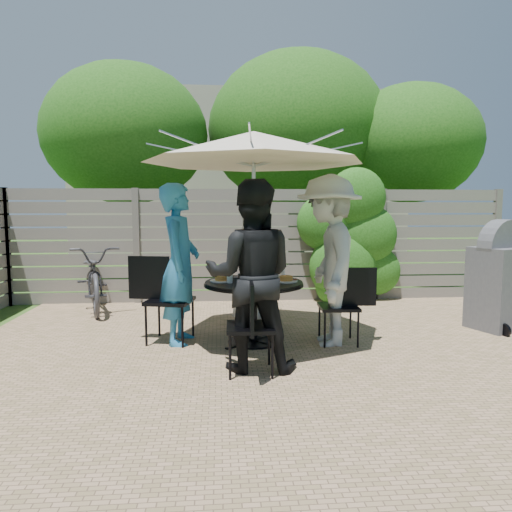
{
  "coord_description": "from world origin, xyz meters",
  "views": [
    {
      "loc": [
        -0.69,
        -4.37,
        1.53
      ],
      "look_at": [
        -0.26,
        0.86,
        0.98
      ],
      "focal_mm": 32.0,
      "sensor_mm": 36.0,
      "label": 1
    }
  ],
  "objects": [
    {
      "name": "backyard_envelope",
      "position": [
        0.09,
        10.29,
        2.61
      ],
      "size": [
        60.0,
        60.0,
        5.0
      ],
      "color": "#294D18",
      "rests_on": "ground"
    },
    {
      "name": "patio_table",
      "position": [
        -0.31,
        0.66,
        0.5
      ],
      "size": [
        1.2,
        1.2,
        0.72
      ],
      "rotation": [
        0.0,
        0.0,
        -0.11
      ],
      "color": "black",
      "rests_on": "ground"
    },
    {
      "name": "umbrella",
      "position": [
        -0.31,
        0.66,
        2.19
      ],
      "size": [
        2.68,
        2.68,
        2.36
      ],
      "rotation": [
        0.0,
        0.0,
        -0.11
      ],
      "color": "silver",
      "rests_on": "ground"
    },
    {
      "name": "chair_back",
      "position": [
        -0.2,
        1.62,
        0.29
      ],
      "size": [
        0.53,
        0.72,
        0.95
      ],
      "rotation": [
        0.0,
        0.0,
        4.54
      ],
      "color": "black",
      "rests_on": "ground"
    },
    {
      "name": "person_back",
      "position": [
        -0.22,
        1.49,
        0.84
      ],
      "size": [
        0.87,
        0.62,
        1.67
      ],
      "primitive_type": "imported",
      "rotation": [
        0.0,
        0.0,
        6.17
      ],
      "color": "silver",
      "rests_on": "ground"
    },
    {
      "name": "chair_left",
      "position": [
        -1.27,
        0.77,
        0.3
      ],
      "size": [
        0.76,
        0.57,
        0.99
      ],
      "rotation": [
        0.0,
        0.0,
        6.06
      ],
      "color": "black",
      "rests_on": "ground"
    },
    {
      "name": "person_left",
      "position": [
        -1.13,
        0.75,
        0.9
      ],
      "size": [
        0.5,
        0.7,
        1.81
      ],
      "primitive_type": "imported",
      "rotation": [
        0.0,
        0.0,
        7.75
      ],
      "color": "#2A7EB9",
      "rests_on": "ground"
    },
    {
      "name": "chair_front",
      "position": [
        -0.41,
        -0.3,
        0.27
      ],
      "size": [
        0.45,
        0.66,
        0.9
      ],
      "rotation": [
        0.0,
        0.0,
        1.54
      ],
      "color": "black",
      "rests_on": "ground"
    },
    {
      "name": "person_front",
      "position": [
        -0.4,
        -0.16,
        0.9
      ],
      "size": [
        0.94,
        0.77,
        1.8
      ],
      "primitive_type": "imported",
      "rotation": [
        0.0,
        0.0,
        3.03
      ],
      "color": "black",
      "rests_on": "ground"
    },
    {
      "name": "chair_right",
      "position": [
        0.65,
        0.56,
        0.26
      ],
      "size": [
        0.64,
        0.44,
        0.87
      ],
      "rotation": [
        0.0,
        0.0,
        3.08
      ],
      "color": "black",
      "rests_on": "ground"
    },
    {
      "name": "person_right",
      "position": [
        0.52,
        0.57,
        0.95
      ],
      "size": [
        0.83,
        1.3,
        1.9
      ],
      "primitive_type": "imported",
      "rotation": [
        0.0,
        0.0,
        4.6
      ],
      "color": "#BBBBB5",
      "rests_on": "ground"
    },
    {
      "name": "plate_back",
      "position": [
        -0.27,
        1.02,
        0.74
      ],
      "size": [
        0.26,
        0.26,
        0.06
      ],
      "color": "white",
      "rests_on": "patio_table"
    },
    {
      "name": "plate_left",
      "position": [
        -0.66,
        0.7,
        0.74
      ],
      "size": [
        0.26,
        0.26,
        0.06
      ],
      "color": "white",
      "rests_on": "patio_table"
    },
    {
      "name": "plate_front",
      "position": [
        -0.35,
        0.3,
        0.74
      ],
      "size": [
        0.26,
        0.26,
        0.06
      ],
      "color": "white",
      "rests_on": "patio_table"
    },
    {
      "name": "plate_right",
      "position": [
        0.05,
        0.62,
        0.74
      ],
      "size": [
        0.26,
        0.26,
        0.06
      ],
      "color": "white",
      "rests_on": "patio_table"
    },
    {
      "name": "glass_left",
      "position": [
        -0.58,
        0.58,
        0.79
      ],
      "size": [
        0.07,
        0.07,
        0.14
      ],
      "primitive_type": "cylinder",
      "color": "silver",
      "rests_on": "patio_table"
    },
    {
      "name": "glass_front",
      "position": [
        -0.23,
        0.39,
        0.79
      ],
      "size": [
        0.07,
        0.07,
        0.14
      ],
      "primitive_type": "cylinder",
      "color": "silver",
      "rests_on": "patio_table"
    },
    {
      "name": "glass_right",
      "position": [
        -0.04,
        0.74,
        0.79
      ],
      "size": [
        0.07,
        0.07,
        0.14
      ],
      "primitive_type": "cylinder",
      "color": "silver",
      "rests_on": "patio_table"
    },
    {
      "name": "syrup_jug",
      "position": [
        -0.36,
        0.72,
        0.8
      ],
      "size": [
        0.09,
        0.09,
        0.16
      ],
      "primitive_type": "cylinder",
      "color": "#59280C",
      "rests_on": "patio_table"
    },
    {
      "name": "coffee_cup",
      "position": [
        -0.18,
        0.87,
        0.78
      ],
      "size": [
        0.08,
        0.08,
        0.12
      ],
      "primitive_type": "cylinder",
      "color": "#C6B293",
      "rests_on": "patio_table"
    },
    {
      "name": "bicycle",
      "position": [
        -2.57,
        2.6,
        0.49
      ],
      "size": [
        1.21,
        1.99,
        0.99
      ],
      "primitive_type": "imported",
      "rotation": [
        0.0,
        0.0,
        0.32
      ],
      "color": "#333338",
      "rests_on": "ground"
    },
    {
      "name": "bbq_grill",
      "position": [
        2.83,
        1.02,
        0.63
      ],
      "size": [
        0.82,
        0.73,
        1.39
      ],
      "rotation": [
        0.0,
        0.0,
        0.37
      ],
      "color": "#545559",
      "rests_on": "ground"
    }
  ]
}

